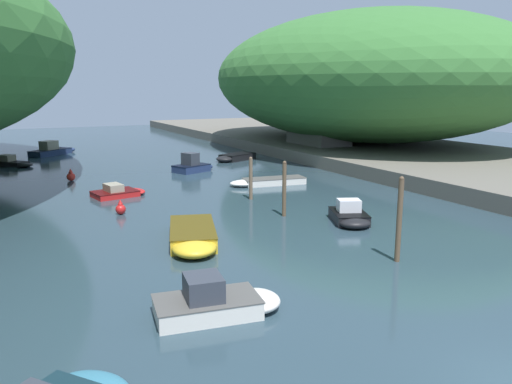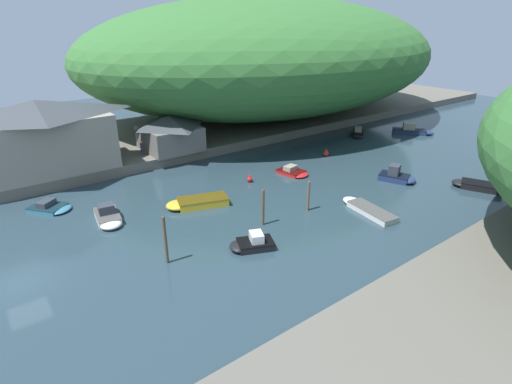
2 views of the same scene
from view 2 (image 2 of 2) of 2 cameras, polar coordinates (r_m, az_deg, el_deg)
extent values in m
plane|color=#283D47|center=(43.54, 11.37, 1.62)|extent=(130.00, 130.00, 0.00)
cube|color=#666056|center=(62.49, -6.39, 9.20)|extent=(22.00, 120.00, 1.17)
ellipsoid|color=#387033|center=(68.47, 1.75, 18.77)|extent=(43.92, 61.49, 18.10)
cube|color=gray|center=(46.82, -28.16, 5.98)|extent=(7.18, 13.37, 5.63)
pyramid|color=#3D4247|center=(46.02, -29.04, 10.35)|extent=(7.75, 14.44, 1.76)
cube|color=slate|center=(50.05, -12.15, 7.58)|extent=(6.59, 6.20, 2.85)
pyramid|color=#3D4247|center=(49.53, -12.36, 9.90)|extent=(7.11, 6.70, 1.33)
cube|color=gold|center=(37.25, -7.61, -1.38)|extent=(3.37, 4.93, 0.70)
ellipsoid|color=gold|center=(36.94, -11.02, -1.84)|extent=(2.58, 2.75, 0.70)
cube|color=#4C3E0E|center=(37.10, -7.64, -0.87)|extent=(3.44, 5.03, 0.03)
cube|color=silver|center=(36.63, -20.44, -3.30)|extent=(3.56, 2.31, 0.59)
ellipsoid|color=silver|center=(35.14, -20.00, -4.39)|extent=(1.90, 1.97, 0.59)
cube|color=#504E4A|center=(36.50, -20.51, -2.86)|extent=(3.63, 2.36, 0.03)
cube|color=#333842|center=(36.44, -20.62, -2.26)|extent=(1.34, 1.44, 0.80)
cube|color=black|center=(30.32, -0.08, -7.51)|extent=(2.64, 3.11, 0.55)
ellipsoid|color=black|center=(30.08, -2.55, -7.81)|extent=(2.04, 1.86, 0.55)
cube|color=black|center=(30.17, -0.08, -7.03)|extent=(2.69, 3.17, 0.03)
cube|color=silver|center=(30.02, 0.07, -6.47)|extent=(1.49, 1.33, 0.70)
cube|color=black|center=(62.15, 14.36, 8.17)|extent=(3.66, 3.99, 0.41)
ellipsoid|color=black|center=(60.23, 14.36, 7.69)|extent=(2.33, 2.41, 0.41)
cube|color=black|center=(62.10, 14.38, 8.37)|extent=(3.74, 4.07, 0.03)
cube|color=#9E937F|center=(62.14, 14.41, 8.66)|extent=(1.67, 1.72, 0.63)
cube|color=teal|center=(40.74, -27.58, -2.01)|extent=(3.60, 3.48, 0.38)
ellipsoid|color=teal|center=(39.82, -26.03, -2.27)|extent=(2.40, 2.51, 0.38)
cube|color=#132A33|center=(40.66, -27.63, -1.75)|extent=(3.67, 3.55, 0.03)
cube|color=#333842|center=(40.63, -27.79, -1.42)|extent=(1.73, 1.82, 0.52)
cube|color=black|center=(46.39, 29.55, 0.70)|extent=(4.20, 3.29, 0.63)
ellipsoid|color=black|center=(46.35, 27.29, 1.15)|extent=(2.46, 2.44, 0.63)
cube|color=black|center=(46.28, 29.63, 1.08)|extent=(4.28, 3.36, 0.03)
cube|color=navy|center=(64.86, 21.03, 8.06)|extent=(4.76, 4.42, 0.61)
ellipsoid|color=navy|center=(65.23, 23.07, 7.82)|extent=(2.92, 2.85, 0.61)
cube|color=black|center=(64.78, 21.07, 8.33)|extent=(4.86, 4.50, 0.03)
cube|color=#9E937F|center=(64.65, 21.01, 8.75)|extent=(2.08, 2.04, 0.99)
cube|color=silver|center=(36.73, 16.21, -2.72)|extent=(4.91, 2.31, 0.48)
ellipsoid|color=silver|center=(38.24, 13.77, -1.38)|extent=(2.56, 1.90, 0.48)
cube|color=#504E4A|center=(36.63, 16.25, -2.37)|extent=(5.01, 2.36, 0.03)
cube|color=red|center=(44.78, 5.01, 2.88)|extent=(3.14, 2.54, 0.37)
ellipsoid|color=red|center=(44.00, 6.45, 2.44)|extent=(1.74, 2.18, 0.37)
cube|color=#450A0A|center=(44.71, 5.01, 3.12)|extent=(3.21, 2.59, 0.03)
cube|color=#9E937F|center=(44.67, 4.94, 3.44)|extent=(1.23, 1.60, 0.52)
cube|color=navy|center=(45.13, 19.13, 1.96)|extent=(3.47, 2.92, 0.62)
ellipsoid|color=navy|center=(44.90, 20.96, 1.59)|extent=(2.07, 2.26, 0.62)
cube|color=black|center=(45.02, 19.19, 2.35)|extent=(3.54, 2.97, 0.03)
cube|color=#333842|center=(44.85, 19.16, 3.00)|extent=(1.47, 1.65, 1.09)
cylinder|color=brown|center=(28.52, -12.81, -6.82)|extent=(0.23, 0.23, 3.56)
sphere|color=brown|center=(27.66, -13.14, -3.55)|extent=(0.21, 0.21, 0.21)
cylinder|color=brown|center=(32.97, 1.02, -2.30)|extent=(0.23, 0.23, 3.09)
sphere|color=brown|center=(32.31, 1.04, 0.24)|extent=(0.21, 0.21, 0.21)
cylinder|color=brown|center=(35.82, 7.48, -0.65)|extent=(0.24, 0.24, 2.71)
sphere|color=brown|center=(35.28, 7.60, 1.43)|extent=(0.22, 0.22, 0.22)
sphere|color=red|center=(42.21, -0.90, 1.83)|extent=(0.60, 0.60, 0.60)
cone|color=red|center=(42.04, -0.90, 2.40)|extent=(0.30, 0.30, 0.30)
sphere|color=red|center=(51.10, 9.98, 5.43)|extent=(0.68, 0.68, 0.68)
cone|color=red|center=(50.94, 10.02, 5.98)|extent=(0.34, 0.34, 0.34)
cylinder|color=#282D3D|center=(48.70, -16.02, 5.52)|extent=(0.13, 0.13, 0.85)
cylinder|color=#282D3D|center=(48.70, -15.81, 5.55)|extent=(0.13, 0.13, 0.85)
cube|color=#2D2D33|center=(48.49, -16.01, 6.36)|extent=(0.34, 0.43, 0.62)
sphere|color=tan|center=(48.37, -16.07, 6.83)|extent=(0.22, 0.22, 0.22)
camera|label=1|loc=(38.97, -44.71, 3.83)|focal=35.00mm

